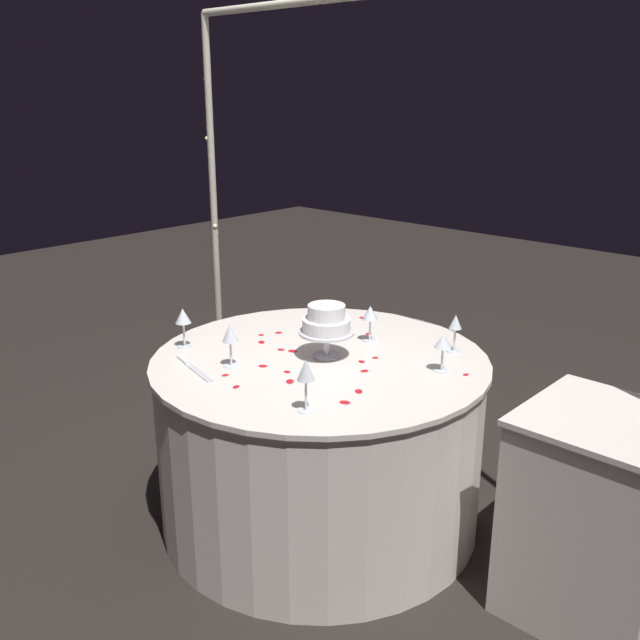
# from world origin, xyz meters

# --- Properties ---
(ground_plane) EXTENTS (12.00, 12.00, 0.00)m
(ground_plane) POSITION_xyz_m (0.00, 0.00, 0.00)
(ground_plane) COLOR black
(decorative_arch) EXTENTS (2.35, 0.06, 2.11)m
(decorative_arch) POSITION_xyz_m (-0.00, 0.42, 1.42)
(decorative_arch) COLOR #B7B29E
(decorative_arch) RESTS_ON ground
(main_table) EXTENTS (1.34, 1.34, 0.73)m
(main_table) POSITION_xyz_m (0.00, 0.00, 0.36)
(main_table) COLOR silver
(main_table) RESTS_ON ground
(side_table) EXTENTS (0.52, 0.52, 0.74)m
(side_table) POSITION_xyz_m (1.07, 0.22, 0.37)
(side_table) COLOR silver
(side_table) RESTS_ON ground
(tiered_cake) EXTENTS (0.22, 0.22, 0.22)m
(tiered_cake) POSITION_xyz_m (0.01, 0.02, 0.87)
(tiered_cake) COLOR silver
(tiered_cake) RESTS_ON main_table
(wine_glass_0) EXTENTS (0.06, 0.06, 0.16)m
(wine_glass_0) POSITION_xyz_m (0.35, 0.42, 0.84)
(wine_glass_0) COLOR silver
(wine_glass_0) RESTS_ON main_table
(wine_glass_1) EXTENTS (0.06, 0.06, 0.17)m
(wine_glass_1) POSITION_xyz_m (-0.19, -0.30, 0.85)
(wine_glass_1) COLOR silver
(wine_glass_1) RESTS_ON main_table
(wine_glass_2) EXTENTS (0.07, 0.07, 0.14)m
(wine_glass_2) POSITION_xyz_m (0.43, 0.21, 0.84)
(wine_glass_2) COLOR silver
(wine_glass_2) RESTS_ON main_table
(wine_glass_3) EXTENTS (0.06, 0.06, 0.18)m
(wine_glass_3) POSITION_xyz_m (0.30, -0.39, 0.86)
(wine_glass_3) COLOR silver
(wine_glass_3) RESTS_ON main_table
(wine_glass_4) EXTENTS (0.06, 0.06, 0.15)m
(wine_glass_4) POSITION_xyz_m (0.02, 0.29, 0.84)
(wine_glass_4) COLOR silver
(wine_glass_4) RESTS_ON main_table
(wine_glass_5) EXTENTS (0.07, 0.07, 0.17)m
(wine_glass_5) POSITION_xyz_m (-0.49, -0.29, 0.85)
(wine_glass_5) COLOR silver
(wine_glass_5) RESTS_ON main_table
(cake_knife) EXTENTS (0.29, 0.09, 0.01)m
(cake_knife) POSITION_xyz_m (-0.28, -0.41, 0.73)
(cake_knife) COLOR silver
(cake_knife) RESTS_ON main_table
(rose_petal_0) EXTENTS (0.04, 0.04, 0.00)m
(rose_petal_0) POSITION_xyz_m (-0.20, 0.51, 0.73)
(rose_petal_0) COLOR red
(rose_petal_0) RESTS_ON main_table
(rose_petal_1) EXTENTS (0.04, 0.04, 0.00)m
(rose_petal_1) POSITION_xyz_m (-0.33, 0.09, 0.73)
(rose_petal_1) COLOR red
(rose_petal_1) RESTS_ON main_table
(rose_petal_2) EXTENTS (0.03, 0.02, 0.00)m
(rose_petal_2) POSITION_xyz_m (0.01, -0.20, 0.73)
(rose_petal_2) COLOR red
(rose_petal_2) RESTS_ON main_table
(rose_petal_3) EXTENTS (0.02, 0.03, 0.00)m
(rose_petal_3) POSITION_xyz_m (0.52, 0.24, 0.73)
(rose_petal_3) COLOR red
(rose_petal_3) RESTS_ON main_table
(rose_petal_4) EXTENTS (0.05, 0.04, 0.00)m
(rose_petal_4) POSITION_xyz_m (0.35, -0.26, 0.73)
(rose_petal_4) COLOR red
(rose_petal_4) RESTS_ON main_table
(rose_petal_5) EXTENTS (0.03, 0.04, 0.00)m
(rose_petal_5) POSITION_xyz_m (0.22, 0.01, 0.73)
(rose_petal_5) COLOR red
(rose_petal_5) RESTS_ON main_table
(rose_petal_6) EXTENTS (0.03, 0.03, 0.00)m
(rose_petal_6) POSITION_xyz_m (-0.02, -0.42, 0.73)
(rose_petal_6) COLOR red
(rose_petal_6) RESTS_ON main_table
(rose_petal_7) EXTENTS (0.03, 0.03, 0.00)m
(rose_petal_7) POSITION_xyz_m (-0.37, 0.02, 0.73)
(rose_petal_7) COLOR red
(rose_petal_7) RESTS_ON main_table
(rose_petal_8) EXTENTS (0.05, 0.05, 0.00)m
(rose_petal_8) POSITION_xyz_m (0.09, -0.25, 0.73)
(rose_petal_8) COLOR red
(rose_petal_8) RESTS_ON main_table
(rose_petal_9) EXTENTS (0.04, 0.04, 0.00)m
(rose_petal_9) POSITION_xyz_m (-0.30, -0.04, 0.73)
(rose_petal_9) COLOR red
(rose_petal_9) RESTS_ON main_table
(rose_petal_10) EXTENTS (0.05, 0.04, 0.00)m
(rose_petal_10) POSITION_xyz_m (0.33, -0.15, 0.73)
(rose_petal_10) COLOR red
(rose_petal_10) RESTS_ON main_table
(rose_petal_11) EXTENTS (0.05, 0.04, 0.00)m
(rose_petal_11) POSITION_xyz_m (-0.13, -0.03, 0.73)
(rose_petal_11) COLOR red
(rose_petal_11) RESTS_ON main_table
(rose_petal_12) EXTENTS (0.03, 0.02, 0.00)m
(rose_petal_12) POSITION_xyz_m (0.15, 0.07, 0.73)
(rose_petal_12) COLOR red
(rose_petal_12) RESTS_ON main_table
(rose_petal_13) EXTENTS (0.03, 0.03, 0.00)m
(rose_petal_13) POSITION_xyz_m (-0.13, -0.38, 0.73)
(rose_petal_13) COLOR red
(rose_petal_13) RESTS_ON main_table
(rose_petal_14) EXTENTS (0.04, 0.03, 0.00)m
(rose_petal_14) POSITION_xyz_m (-0.17, -0.05, 0.73)
(rose_petal_14) COLOR red
(rose_petal_14) RESTS_ON main_table
(rose_petal_15) EXTENTS (0.03, 0.03, 0.00)m
(rose_petal_15) POSITION_xyz_m (-0.04, 0.35, 0.73)
(rose_petal_15) COLOR red
(rose_petal_15) RESTS_ON main_table
(rose_petal_16) EXTENTS (0.04, 0.04, 0.00)m
(rose_petal_16) POSITION_xyz_m (-0.10, -0.22, 0.73)
(rose_petal_16) COLOR red
(rose_petal_16) RESTS_ON main_table
(rose_petal_17) EXTENTS (0.03, 0.03, 0.00)m
(rose_petal_17) POSITION_xyz_m (0.17, 0.14, 0.73)
(rose_petal_17) COLOR red
(rose_petal_17) RESTS_ON main_table
(rose_petal_18) EXTENTS (0.03, 0.04, 0.00)m
(rose_petal_18) POSITION_xyz_m (-0.22, 0.19, 0.73)
(rose_petal_18) COLOR red
(rose_petal_18) RESTS_ON main_table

